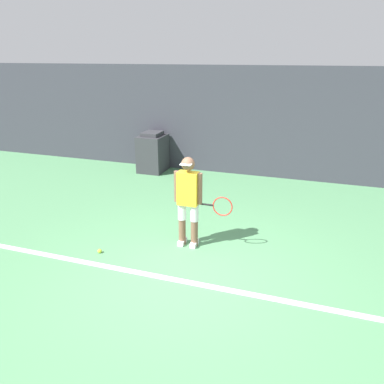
# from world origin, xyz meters

# --- Properties ---
(ground_plane) EXTENTS (24.00, 24.00, 0.00)m
(ground_plane) POSITION_xyz_m (0.00, 0.00, 0.00)
(ground_plane) COLOR #518C5B
(back_wall) EXTENTS (24.00, 0.10, 2.86)m
(back_wall) POSITION_xyz_m (0.00, 5.33, 1.43)
(back_wall) COLOR #383842
(back_wall) RESTS_ON ground_plane
(court_baseline) EXTENTS (21.60, 0.10, 0.01)m
(court_baseline) POSITION_xyz_m (0.00, -0.12, 0.01)
(court_baseline) COLOR white
(court_baseline) RESTS_ON ground_plane
(tennis_player) EXTENTS (0.99, 0.28, 1.56)m
(tennis_player) POSITION_xyz_m (-0.30, 0.97, 0.86)
(tennis_player) COLOR brown
(tennis_player) RESTS_ON ground_plane
(tennis_ball) EXTENTS (0.07, 0.07, 0.07)m
(tennis_ball) POSITION_xyz_m (-1.61, 0.23, 0.03)
(tennis_ball) COLOR #D1E533
(tennis_ball) RESTS_ON ground_plane
(covered_chair) EXTENTS (0.68, 0.82, 1.11)m
(covered_chair) POSITION_xyz_m (-2.70, 4.81, 0.53)
(covered_chair) COLOR #333338
(covered_chair) RESTS_ON ground_plane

